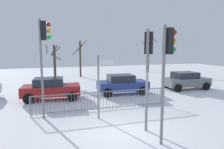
{
  "coord_description": "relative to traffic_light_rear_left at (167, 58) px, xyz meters",
  "views": [
    {
      "loc": [
        -2.94,
        -7.42,
        3.47
      ],
      "look_at": [
        0.72,
        3.45,
        1.96
      ],
      "focal_mm": 31.95,
      "sensor_mm": 36.0,
      "label": 1
    }
  ],
  "objects": [
    {
      "name": "car_grey_mid",
      "position": [
        7.3,
        7.92,
        -2.36
      ],
      "size": [
        3.88,
        2.08,
        1.47
      ],
      "rotation": [
        0.0,
        0.0,
        -0.05
      ],
      "color": "slate",
      "rests_on": "ground"
    },
    {
      "name": "pedestrian_guard_railing",
      "position": [
        -1.1,
        4.52,
        -2.57
      ],
      "size": [
        7.57,
        0.24,
        1.07
      ],
      "rotation": [
        0.0,
        0.0,
        -0.02
      ],
      "color": "slate",
      "rests_on": "ground"
    },
    {
      "name": "ground_plane",
      "position": [
        -1.1,
        1.45,
        -3.13
      ],
      "size": [
        60.0,
        60.0,
        0.0
      ],
      "primitive_type": "plane",
      "color": "white"
    },
    {
      "name": "bare_tree_left",
      "position": [
        10.67,
        20.61,
        -0.28
      ],
      "size": [
        2.25,
        1.89,
        5.33
      ],
      "color": "#473828",
      "rests_on": "ground"
    },
    {
      "name": "car_blue_trailing",
      "position": [
        1.49,
        8.04,
        -2.36
      ],
      "size": [
        3.92,
        2.17,
        1.47
      ],
      "rotation": [
        0.0,
        0.0,
        -0.08
      ],
      "color": "navy",
      "rests_on": "ground"
    },
    {
      "name": "traffic_light_mid_right",
      "position": [
        0.0,
        1.33,
        -0.02
      ],
      "size": [
        0.46,
        0.48,
        4.23
      ],
      "rotation": [
        0.0,
        0.0,
        5.56
      ],
      "color": "slate",
      "rests_on": "ground"
    },
    {
      "name": "direction_sign_post",
      "position": [
        -1.56,
        3.29,
        -1.37
      ],
      "size": [
        0.79,
        0.15,
        3.14
      ],
      "rotation": [
        0.0,
        0.0,
        -0.12
      ],
      "color": "slate",
      "rests_on": "ground"
    },
    {
      "name": "bare_tree_centre",
      "position": [
        -3.12,
        15.61,
        -1.04
      ],
      "size": [
        1.48,
        1.52,
        3.83
      ],
      "color": "#473828",
      "rests_on": "ground"
    },
    {
      "name": "traffic_light_mid_left",
      "position": [
        -4.08,
        4.24,
        0.42
      ],
      "size": [
        0.57,
        0.34,
        4.85
      ],
      "rotation": [
        0.0,
        0.0,
        4.84
      ],
      "color": "slate",
      "rests_on": "ground"
    },
    {
      "name": "traffic_light_rear_left",
      "position": [
        0.0,
        0.0,
        0.0
      ],
      "size": [
        0.57,
        0.35,
        4.26
      ],
      "rotation": [
        0.0,
        0.0,
        4.87
      ],
      "color": "slate",
      "rests_on": "ground"
    },
    {
      "name": "bare_tree_right",
      "position": [
        0.04,
        18.28,
        -0.79
      ],
      "size": [
        1.73,
        1.14,
        4.46
      ],
      "color": "#473828",
      "rests_on": "ground"
    },
    {
      "name": "car_red_near",
      "position": [
        -3.74,
        7.98,
        -2.36
      ],
      "size": [
        3.96,
        2.26,
        1.47
      ],
      "rotation": [
        0.0,
        0.0,
        -0.11
      ],
      "color": "maroon",
      "rests_on": "ground"
    }
  ]
}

